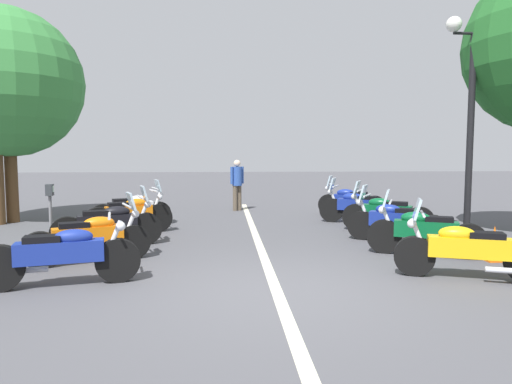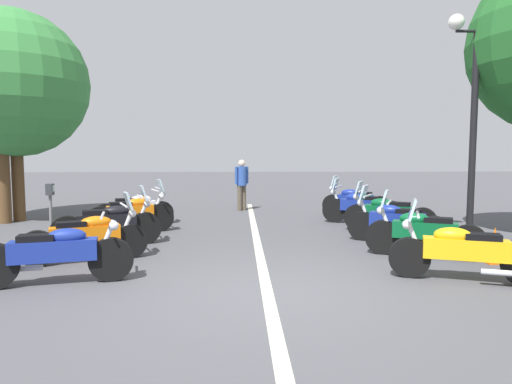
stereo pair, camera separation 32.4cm
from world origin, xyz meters
The scene contains 18 objects.
ground_plane centered at (0.00, 0.00, 0.00)m, with size 80.00×80.00×0.00m, color #4C4C51.
lane_centre_stripe centered at (3.84, 0.00, 0.00)m, with size 13.36×0.16×0.01m, color beige.
motorcycle_left_row_0 centered at (0.46, 2.99, 0.46)m, with size 0.79×2.16×1.00m.
motorcycle_left_row_1 centered at (1.83, 3.00, 0.46)m, with size 1.03×2.00×1.19m.
motorcycle_left_row_2 centered at (3.15, 3.01, 0.47)m, with size 0.94×2.08×1.22m.
motorcycle_left_row_3 centered at (4.61, 2.91, 0.47)m, with size 1.03×1.92×1.02m.
motorcycle_left_row_4 centered at (5.77, 3.08, 0.46)m, with size 0.98×1.95×1.19m.
motorcycle_right_row_0 centered at (0.42, -2.89, 0.46)m, with size 0.99×2.07×1.20m.
motorcycle_right_row_1 centered at (1.97, -2.93, 0.47)m, with size 1.03×1.97×1.21m.
motorcycle_right_row_2 centered at (3.24, -2.89, 0.46)m, with size 1.18×1.87×1.20m.
motorcycle_right_row_3 centered at (4.46, -3.13, 0.47)m, with size 1.17×1.94×1.21m.
motorcycle_right_row_4 centered at (5.81, -2.86, 0.47)m, with size 1.12×1.98×1.22m.
motorcycle_right_row_5 centered at (7.28, -3.07, 0.47)m, with size 1.02×1.88×1.21m.
street_lamp_twin_globe centered at (3.37, -4.54, 3.24)m, with size 0.32×1.22×4.72m.
parking_meter centered at (2.91, 4.06, 0.90)m, with size 0.19×0.15×1.29m.
traffic_cone_2 centered at (1.54, -4.02, 0.29)m, with size 0.36×0.36×0.61m.
bystander_1 centered at (8.78, 0.30, 0.98)m, with size 0.35×0.45×1.67m.
roadside_tree_1 centered at (6.69, 6.49, 3.75)m, with size 3.95×3.95×5.73m.
Camera 2 is at (-5.92, 0.37, 1.88)m, focal length 31.49 mm.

